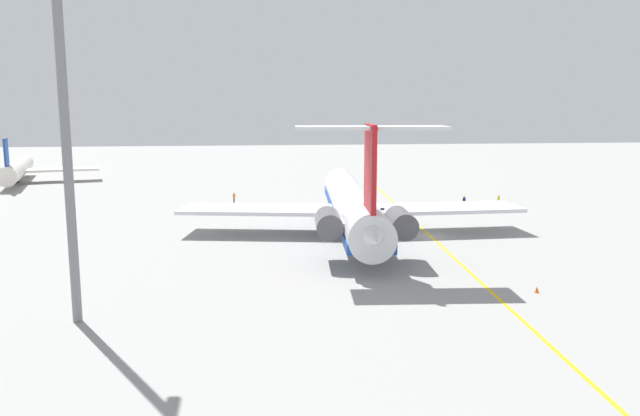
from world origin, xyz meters
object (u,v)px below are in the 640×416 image
object	(u,v)px
ground_crew_near_tail	(499,199)
safety_cone_nose	(437,203)
main_jetliner	(353,205)
safety_cone_wingtip	(218,203)
ground_crew_portside	(464,200)
safety_cone_tail	(537,290)
airliner_far_right	(17,169)
ground_crew_near_nose	(234,196)
light_mast	(64,110)

from	to	relation	value
ground_crew_near_tail	safety_cone_nose	size ratio (longest dim) A/B	3.23
main_jetliner	safety_cone_wingtip	world-z (taller)	main_jetliner
main_jetliner	ground_crew_near_tail	distance (m)	34.04
ground_crew_portside	safety_cone_wingtip	xyz separation A→B (m)	(6.51, 39.06, -0.85)
safety_cone_wingtip	safety_cone_tail	bearing A→B (deg)	-150.51
safety_cone_nose	safety_cone_wingtip	size ratio (longest dim) A/B	1.00
airliner_far_right	safety_cone_nose	size ratio (longest dim) A/B	60.00
ground_crew_near_nose	ground_crew_near_tail	distance (m)	43.10
ground_crew_portside	safety_cone_wingtip	world-z (taller)	ground_crew_portside
safety_cone_tail	safety_cone_wingtip	bearing A→B (deg)	29.49
main_jetliner	airliner_far_right	xyz separation A→B (m)	(61.82, 60.52, -0.98)
ground_crew_near_nose	safety_cone_nose	distance (m)	33.48
ground_crew_near_nose	ground_crew_portside	distance (m)	37.48
ground_crew_portside	airliner_far_right	bearing A→B (deg)	78.41
ground_crew_portside	safety_cone_nose	world-z (taller)	ground_crew_portside
ground_crew_near_nose	safety_cone_tail	distance (m)	60.21
safety_cone_tail	light_mast	bearing A→B (deg)	94.39
ground_crew_near_tail	light_mast	xyz separation A→B (m)	(-48.51, 53.01, 14.55)
airliner_far_right	ground_crew_portside	size ratio (longest dim) A/B	18.63
airliner_far_right	safety_cone_wingtip	distance (m)	55.61
safety_cone_wingtip	light_mast	bearing A→B (deg)	171.52
airliner_far_right	ground_crew_near_tail	distance (m)	97.17
main_jetliner	airliner_far_right	bearing A→B (deg)	48.83
safety_cone_wingtip	safety_cone_nose	bearing A→B (deg)	-95.58
ground_crew_portside	safety_cone_nose	bearing A→B (deg)	64.29
airliner_far_right	ground_crew_near_tail	size ratio (longest dim) A/B	18.59
safety_cone_nose	light_mast	distance (m)	69.27
safety_cone_nose	safety_cone_tail	world-z (taller)	same
main_jetliner	safety_cone_nose	bearing A→B (deg)	-33.47
safety_cone_nose	ground_crew_portside	bearing A→B (deg)	-131.09
ground_crew_near_nose	ground_crew_near_tail	bearing A→B (deg)	-96.14
main_jetliner	safety_cone_wingtip	distance (m)	32.08
light_mast	main_jetliner	bearing A→B (deg)	-42.29
safety_cone_nose	safety_cone_tail	bearing A→B (deg)	172.77
ground_crew_portside	safety_cone_wingtip	size ratio (longest dim) A/B	3.22
ground_crew_portside	light_mast	distance (m)	69.18
ground_crew_near_nose	ground_crew_portside	xyz separation A→B (m)	(-8.36, -36.53, -0.01)
ground_crew_near_nose	airliner_far_right	bearing A→B (deg)	58.62
main_jetliner	ground_crew_portside	size ratio (longest dim) A/B	27.73
ground_crew_near_nose	safety_cone_nose	bearing A→B (deg)	-94.25
safety_cone_tail	ground_crew_near_nose	bearing A→B (deg)	26.53
main_jetliner	ground_crew_near_tail	size ratio (longest dim) A/B	27.67
ground_crew_portside	light_mast	bearing A→B (deg)	151.07
main_jetliner	ground_crew_portside	distance (m)	29.54
ground_crew_near_tail	ground_crew_portside	bearing A→B (deg)	-34.31
safety_cone_nose	main_jetliner	bearing A→B (deg)	142.09
light_mast	ground_crew_near_tail	bearing A→B (deg)	-47.54
airliner_far_right	ground_crew_portside	distance (m)	92.04
safety_cone_nose	ground_crew_near_nose	bearing A→B (deg)	80.86
ground_crew_near_tail	safety_cone_wingtip	world-z (taller)	ground_crew_near_tail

